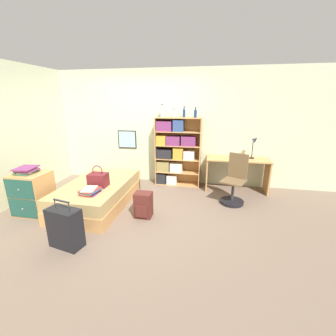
{
  "coord_description": "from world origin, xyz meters",
  "views": [
    {
      "loc": [
        1.43,
        -3.61,
        1.92
      ],
      "look_at": [
        0.71,
        0.18,
        0.75
      ],
      "focal_mm": 24.0,
      "sensor_mm": 36.0,
      "label": 1
    }
  ],
  "objects": [
    {
      "name": "wall_left",
      "position": [
        -2.2,
        0.0,
        1.3
      ],
      "size": [
        0.06,
        10.0,
        2.6
      ],
      "color": "beige",
      "rests_on": "ground_plane"
    },
    {
      "name": "bottle_clear",
      "position": [
        0.83,
        1.39,
        1.65
      ],
      "size": [
        0.06,
        0.06,
        0.24
      ],
      "color": "navy",
      "rests_on": "bookcase"
    },
    {
      "name": "desk_lamp",
      "position": [
        2.35,
        1.31,
        1.05
      ],
      "size": [
        0.16,
        0.12,
        0.48
      ],
      "color": "black",
      "rests_on": "desk"
    },
    {
      "name": "magazine_pile_on_dresser",
      "position": [
        -1.61,
        -0.49,
        0.78
      ],
      "size": [
        0.33,
        0.38,
        0.1
      ],
      "color": "#334C84",
      "rests_on": "dresser"
    },
    {
      "name": "bottle_brown",
      "position": [
        0.61,
        1.39,
        1.63
      ],
      "size": [
        0.07,
        0.07,
        0.19
      ],
      "color": "#B7BCC1",
      "rests_on": "bookcase"
    },
    {
      "name": "ground_plane",
      "position": [
        0.0,
        0.0,
        0.0
      ],
      "size": [
        14.0,
        14.0,
        0.0
      ],
      "primitive_type": "plane",
      "color": "#756051"
    },
    {
      "name": "dresser",
      "position": [
        -1.57,
        -0.5,
        0.36
      ],
      "size": [
        0.56,
        0.53,
        0.73
      ],
      "color": "tan",
      "rests_on": "ground_plane"
    },
    {
      "name": "wall_back",
      "position": [
        -0.0,
        1.56,
        1.3
      ],
      "size": [
        10.0,
        0.09,
        2.6
      ],
      "color": "beige",
      "rests_on": "ground_plane"
    },
    {
      "name": "handbag",
      "position": [
        -0.49,
        -0.15,
        0.56
      ],
      "size": [
        0.32,
        0.24,
        0.39
      ],
      "color": "maroon",
      "rests_on": "bed"
    },
    {
      "name": "book_stack_on_bed",
      "position": [
        -0.47,
        -0.48,
        0.48
      ],
      "size": [
        0.31,
        0.35,
        0.09
      ],
      "color": "#7A336B",
      "rests_on": "bed"
    },
    {
      "name": "suitcase",
      "position": [
        -0.42,
        -1.27,
        0.28
      ],
      "size": [
        0.49,
        0.32,
        0.68
      ],
      "color": "black",
      "rests_on": "ground_plane"
    },
    {
      "name": "desk",
      "position": [
        2.03,
        1.25,
        0.52
      ],
      "size": [
        1.31,
        0.53,
        0.72
      ],
      "color": "tan",
      "rests_on": "ground_plane"
    },
    {
      "name": "bed",
      "position": [
        -0.61,
        0.02,
        0.22
      ],
      "size": [
        1.08,
        1.83,
        0.44
      ],
      "color": "tan",
      "rests_on": "ground_plane"
    },
    {
      "name": "desk_chair",
      "position": [
        1.93,
        0.58,
        0.32
      ],
      "size": [
        0.54,
        0.54,
        0.96
      ],
      "color": "black",
      "rests_on": "ground_plane"
    },
    {
      "name": "backpack",
      "position": [
        0.37,
        -0.29,
        0.21
      ],
      "size": [
        0.28,
        0.26,
        0.43
      ],
      "color": "#56231E",
      "rests_on": "ground_plane"
    },
    {
      "name": "bottle_green",
      "position": [
        0.35,
        1.39,
        1.67
      ],
      "size": [
        0.08,
        0.08,
        0.28
      ],
      "color": "#B7BCC1",
      "rests_on": "bookcase"
    },
    {
      "name": "bookcase",
      "position": [
        0.63,
        1.36,
        0.79
      ],
      "size": [
        1.02,
        0.31,
        1.56
      ],
      "color": "tan",
      "rests_on": "ground_plane"
    },
    {
      "name": "bottle_blue",
      "position": [
        1.08,
        1.37,
        1.64
      ],
      "size": [
        0.06,
        0.06,
        0.22
      ],
      "color": "navy",
      "rests_on": "bookcase"
    }
  ]
}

